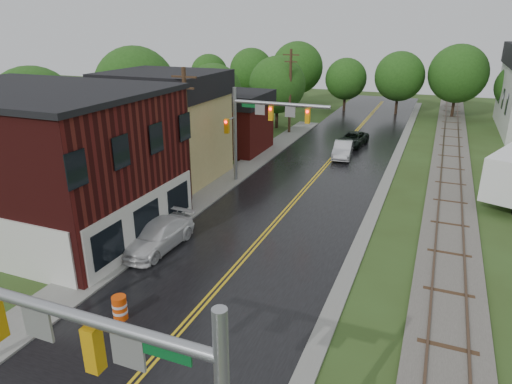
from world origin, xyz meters
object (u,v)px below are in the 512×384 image
Objects in this scene: suv_dark at (353,139)px; construction_barrel at (120,308)px; tree_left_e at (278,86)px; utility_pole_c at (290,90)px; tree_left_b at (137,90)px; tree_left_a at (36,114)px; traffic_signal_near at (127,380)px; sedan_silver at (343,150)px; brick_building at (40,161)px; tree_left_c at (215,94)px; traffic_signal_far at (261,120)px; pickup_white at (158,236)px; utility_pole_b at (187,134)px.

construction_barrel is at bearing -88.69° from suv_dark.
utility_pole_c is at bearing -42.84° from tree_left_e.
tree_left_b is 21.43m from suv_dark.
traffic_signal_near is at bearing -40.47° from tree_left_a.
tree_left_b is 19.84m from sedan_silver.
brick_building is at bearing -101.09° from utility_pole_c.
traffic_signal_near is at bearing -65.44° from tree_left_c.
pickup_white is (-1.33, -11.97, -4.23)m from traffic_signal_far.
pickup_white is (2.00, -28.97, -3.98)m from utility_pole_c.
traffic_signal_near is (15.96, -13.00, 0.82)m from brick_building.
brick_building is 13.31× the size of construction_barrel.
utility_pole_c reaches higher than pickup_white.
traffic_signal_near reaches higher than construction_barrel.
pickup_white is at bearing -86.05° from utility_pole_c.
construction_barrel is (6.15, -36.89, -4.28)m from tree_left_e.
suv_dark is (7.60, -2.83, -4.06)m from utility_pole_c.
tree_left_b reaches higher than pickup_white.
construction_barrel is (2.11, -6.02, -0.20)m from pickup_white.
traffic_signal_far is 11.23m from sedan_silver.
tree_left_a is (-16.38, -5.10, 0.14)m from traffic_signal_far.
utility_pole_b is 8.27m from pickup_white.
sedan_silver is (-2.67, 34.49, -4.23)m from traffic_signal_near.
brick_building is at bearing -109.40° from suv_dark.
tree_left_e reaches higher than tree_left_c.
traffic_signal_far is 0.90× the size of tree_left_e.
traffic_signal_far is 0.82× the size of utility_pole_c.
utility_pole_c is at bearing 103.74° from traffic_signal_near.
utility_pole_b is 19.24m from tree_left_c.
tree_left_e is at bearing 94.90° from utility_pole_b.
pickup_white is (15.05, -6.87, -4.37)m from tree_left_a.
pickup_white is at bearing -73.99° from utility_pole_b.
traffic_signal_far is at bearing 86.13° from pickup_white.
pickup_white is at bearing -96.35° from traffic_signal_far.
construction_barrel is (4.11, -34.99, -4.18)m from utility_pole_c.
utility_pole_c is at bearing 167.08° from suv_dark.
utility_pole_c is 1.04× the size of tree_left_a.
tree_left_b reaches higher than utility_pole_b.
traffic_signal_near is 0.82× the size of utility_pole_b.
tree_left_c is 1.60× the size of suv_dark.
construction_barrel is (0.77, -17.99, -4.44)m from traffic_signal_far.
pickup_white is at bearing 109.27° from construction_barrel.
suv_dark is (7.60, 19.17, -4.06)m from utility_pole_b.
traffic_signal_near is 1.44× the size of pickup_white.
construction_barrel is at bearing -80.53° from tree_left_e.
tree_left_e is at bearing 99.95° from pickup_white.
tree_left_b is at bearing 125.49° from traffic_signal_near.
tree_left_e is 37.64m from construction_barrel.
utility_pole_b reaches higher than tree_left_a.
tree_left_e is at bearing 99.47° from construction_barrel.
tree_left_e is at bearing 57.26° from tree_left_b.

